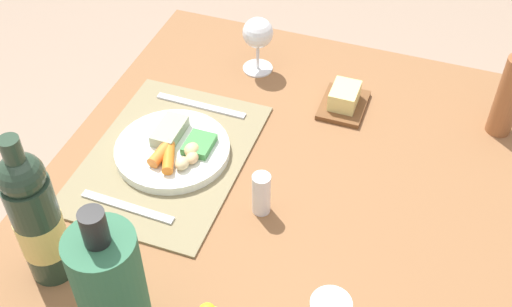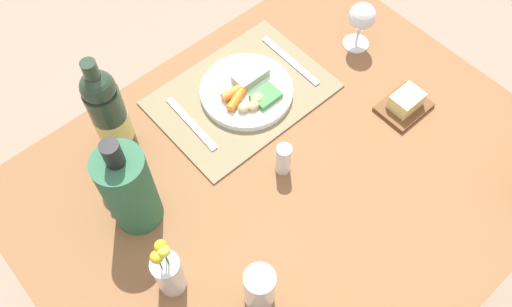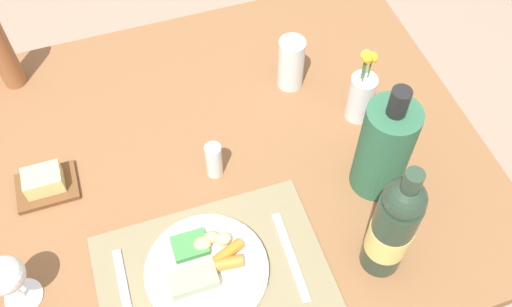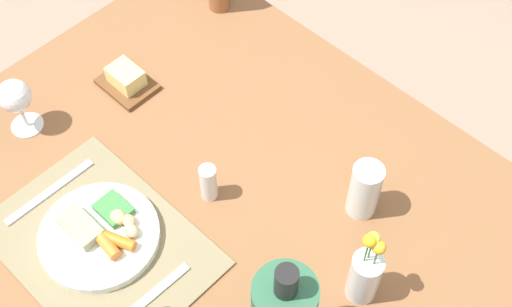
# 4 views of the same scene
# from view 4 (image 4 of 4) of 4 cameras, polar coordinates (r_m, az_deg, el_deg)

# --- Properties ---
(dining_table) EXTENTS (1.23, 0.98, 0.75)m
(dining_table) POSITION_cam_4_polar(r_m,az_deg,el_deg) (1.53, -3.01, -4.58)
(dining_table) COLOR brown
(dining_table) RESTS_ON ground_plane
(placemat) EXTENTS (0.45, 0.32, 0.01)m
(placemat) POSITION_cam_4_polar(r_m,az_deg,el_deg) (1.41, -12.91, -7.47)
(placemat) COLOR #837755
(placemat) RESTS_ON dining_table
(dinner_plate) EXTENTS (0.24, 0.24, 0.05)m
(dinner_plate) POSITION_cam_4_polar(r_m,az_deg,el_deg) (1.40, -12.94, -6.59)
(dinner_plate) COLOR white
(dinner_plate) RESTS_ON placemat
(fork) EXTENTS (0.02, 0.22, 0.00)m
(fork) POSITION_cam_4_polar(r_m,az_deg,el_deg) (1.50, -16.91, -3.08)
(fork) COLOR silver
(fork) RESTS_ON placemat
(knife) EXTENTS (0.02, 0.20, 0.00)m
(knife) POSITION_cam_4_polar(r_m,az_deg,el_deg) (1.34, -9.07, -11.95)
(knife) COLOR silver
(knife) RESTS_ON placemat
(flower_vase) EXTENTS (0.06, 0.06, 0.21)m
(flower_vase) POSITION_cam_4_polar(r_m,az_deg,el_deg) (1.28, 9.15, -9.93)
(flower_vase) COLOR silver
(flower_vase) RESTS_ON dining_table
(butter_dish) EXTENTS (0.13, 0.10, 0.06)m
(butter_dish) POSITION_cam_4_polar(r_m,az_deg,el_deg) (1.63, -10.81, 6.09)
(butter_dish) COLOR brown
(butter_dish) RESTS_ON dining_table
(salt_shaker) EXTENTS (0.04, 0.04, 0.09)m
(salt_shaker) POSITION_cam_4_polar(r_m,az_deg,el_deg) (1.40, -3.89, -2.56)
(salt_shaker) COLOR white
(salt_shaker) RESTS_ON dining_table
(wine_glass) EXTENTS (0.07, 0.07, 0.14)m
(wine_glass) POSITION_cam_4_polar(r_m,az_deg,el_deg) (1.56, -19.57, 4.44)
(wine_glass) COLOR white
(wine_glass) RESTS_ON dining_table
(water_tumbler) EXTENTS (0.06, 0.06, 0.14)m
(water_tumbler) POSITION_cam_4_polar(r_m,az_deg,el_deg) (1.39, 9.05, -3.22)
(water_tumbler) COLOR silver
(water_tumbler) RESTS_ON dining_table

